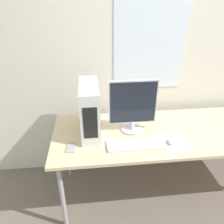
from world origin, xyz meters
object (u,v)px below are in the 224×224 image
(mouse, at_px, (170,142))
(cell_phone, at_px, (71,147))
(monitor_main, at_px, (133,106))
(keyboard, at_px, (134,144))
(pc_tower, at_px, (90,109))

(mouse, height_order, cell_phone, mouse)
(monitor_main, relative_size, keyboard, 1.07)
(monitor_main, relative_size, mouse, 5.93)
(monitor_main, distance_m, cell_phone, 0.64)
(cell_phone, bearing_deg, keyboard, -0.20)
(monitor_main, bearing_deg, pc_tower, 177.39)
(monitor_main, relative_size, cell_phone, 3.44)
(pc_tower, distance_m, keyboard, 0.49)
(pc_tower, relative_size, monitor_main, 0.98)
(pc_tower, xyz_separation_m, mouse, (0.66, -0.26, -0.21))
(pc_tower, height_order, monitor_main, monitor_main)
(monitor_main, xyz_separation_m, mouse, (0.28, -0.24, -0.24))
(pc_tower, bearing_deg, keyboard, -35.87)
(keyboard, distance_m, cell_phone, 0.52)
(monitor_main, distance_m, mouse, 0.44)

